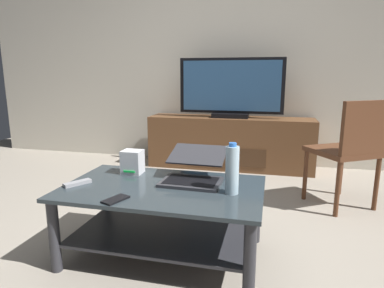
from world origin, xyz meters
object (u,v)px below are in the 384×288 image
(coffee_table, at_px, (163,208))
(water_bottle_near, at_px, (232,170))
(router_box, at_px, (132,162))
(laptop, at_px, (194,170))
(media_cabinet, at_px, (230,143))
(dining_chair, at_px, (350,147))
(cell_phone, at_px, (116,199))
(tv_remote, at_px, (77,183))
(television, at_px, (231,89))

(coffee_table, xyz_separation_m, water_bottle_near, (0.40, -0.02, 0.27))
(router_box, bearing_deg, coffee_table, -36.45)
(laptop, height_order, router_box, laptop)
(media_cabinet, height_order, dining_chair, dining_chair)
(cell_phone, height_order, tv_remote, tv_remote)
(television, height_order, water_bottle_near, television)
(dining_chair, xyz_separation_m, laptop, (-1.05, -0.88, -0.01))
(media_cabinet, relative_size, television, 1.61)
(coffee_table, distance_m, tv_remote, 0.52)
(laptop, bearing_deg, router_box, 173.43)
(water_bottle_near, distance_m, tv_remote, 0.90)
(water_bottle_near, bearing_deg, laptop, 145.73)
(laptop, distance_m, tv_remote, 0.69)
(router_box, bearing_deg, water_bottle_near, -18.05)
(cell_phone, distance_m, tv_remote, 0.37)
(cell_phone, bearing_deg, television, 103.41)
(media_cabinet, bearing_deg, dining_chair, -42.53)
(coffee_table, xyz_separation_m, television, (0.13, 1.98, 0.61))
(coffee_table, height_order, media_cabinet, media_cabinet)
(laptop, bearing_deg, cell_phone, -126.91)
(dining_chair, bearing_deg, media_cabinet, 137.47)
(media_cabinet, height_order, cell_phone, media_cabinet)
(router_box, relative_size, cell_phone, 1.09)
(television, height_order, dining_chair, television)
(cell_phone, bearing_deg, water_bottle_near, 44.62)
(coffee_table, relative_size, media_cabinet, 0.61)
(television, bearing_deg, dining_chair, -41.90)
(coffee_table, distance_m, router_box, 0.40)
(dining_chair, relative_size, router_box, 5.77)
(laptop, bearing_deg, media_cabinet, 90.42)
(coffee_table, distance_m, cell_phone, 0.34)
(cell_phone, bearing_deg, dining_chair, 64.46)
(television, bearing_deg, laptop, -89.58)
(media_cabinet, relative_size, tv_remote, 11.61)
(dining_chair, height_order, laptop, dining_chair)
(water_bottle_near, bearing_deg, tv_remote, -175.35)
(water_bottle_near, xyz_separation_m, tv_remote, (-0.89, -0.07, -0.12))
(coffee_table, xyz_separation_m, laptop, (0.15, 0.15, 0.20))
(cell_phone, bearing_deg, tv_remote, 173.24)
(coffee_table, height_order, water_bottle_near, water_bottle_near)
(tv_remote, bearing_deg, media_cabinet, 105.41)
(coffee_table, height_order, dining_chair, dining_chair)
(tv_remote, bearing_deg, cell_phone, 4.38)
(dining_chair, xyz_separation_m, router_box, (-1.47, -0.83, 0.00))
(dining_chair, distance_m, cell_phone, 1.88)
(media_cabinet, bearing_deg, cell_phone, -97.52)
(coffee_table, height_order, cell_phone, cell_phone)
(television, xyz_separation_m, laptop, (0.01, -1.83, -0.41))
(coffee_table, bearing_deg, router_box, 143.55)
(coffee_table, distance_m, laptop, 0.29)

